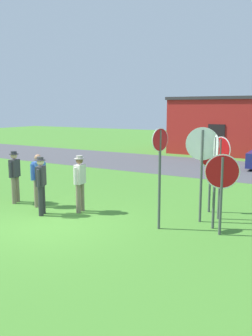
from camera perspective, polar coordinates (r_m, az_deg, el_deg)
name	(u,v)px	position (r m, az deg, el deg)	size (l,w,h in m)	color
ground_plane	(46,225)	(10.26, -12.38, -8.64)	(80.00, 80.00, 0.00)	#47842D
street_asphalt	(196,166)	(20.11, 10.84, 0.25)	(60.00, 6.40, 0.01)	#4C4C51
building_background	(226,125)	(26.18, 15.34, 6.44)	(7.24, 4.33, 3.87)	#B2231E
stop_sign_tallest	(215,166)	(9.61, 13.80, 0.37)	(0.32, 0.66, 2.47)	#474C4C
stop_sign_low_front	(211,164)	(11.17, 13.10, 0.54)	(0.59, 0.51, 2.15)	#474C4C
stop_sign_rear_left	(160,164)	(9.34, 5.31, 0.69)	(0.17, 0.59, 2.64)	#474C4C
stop_sign_far_back	(222,180)	(9.20, 14.75, -1.87)	(0.79, 0.36, 2.04)	#474C4C
stop_sign_center_cluster	(202,157)	(10.09, 11.80, 1.76)	(0.85, 0.32, 2.63)	#474C4C
stop_sign_leaning_right	(220,164)	(10.50, 14.55, 0.64)	(0.62, 0.35, 2.36)	#474C4C
person_near_signs	(80,180)	(11.07, -7.24, -1.91)	(0.32, 0.57, 1.74)	#7A6B56
person_in_blue	(39,177)	(11.94, -13.52, -1.43)	(0.28, 0.56, 1.69)	#7A6B56
person_on_left	(15,174)	(12.61, -17.01, -0.87)	(0.32, 0.55, 1.74)	#7A6B56
person_in_dark_shirt	(41,182)	(10.98, -13.14, -2.18)	(0.36, 0.52, 1.74)	#2D2D33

